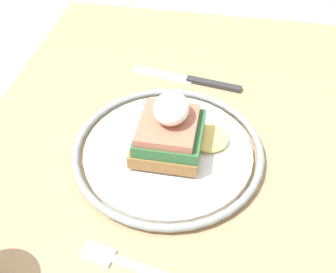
# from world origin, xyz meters

# --- Properties ---
(dining_table) EXTENTS (0.83, 0.65, 0.76)m
(dining_table) POSITION_xyz_m (0.00, 0.00, 0.60)
(dining_table) COLOR tan
(dining_table) RESTS_ON ground_plane
(plate) EXTENTS (0.26, 0.26, 0.02)m
(plate) POSITION_xyz_m (0.01, 0.04, 0.76)
(plate) COLOR white
(plate) RESTS_ON dining_table
(sandwich) EXTENTS (0.10, 0.12, 0.08)m
(sandwich) POSITION_xyz_m (0.01, 0.04, 0.80)
(sandwich) COLOR olive
(sandwich) RESTS_ON plate
(fork) EXTENTS (0.04, 0.14, 0.00)m
(fork) POSITION_xyz_m (-0.16, 0.05, 0.76)
(fork) COLOR silver
(fork) RESTS_ON dining_table
(knife) EXTENTS (0.04, 0.19, 0.01)m
(knife) POSITION_xyz_m (0.18, 0.03, 0.76)
(knife) COLOR #2D2D2D
(knife) RESTS_ON dining_table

